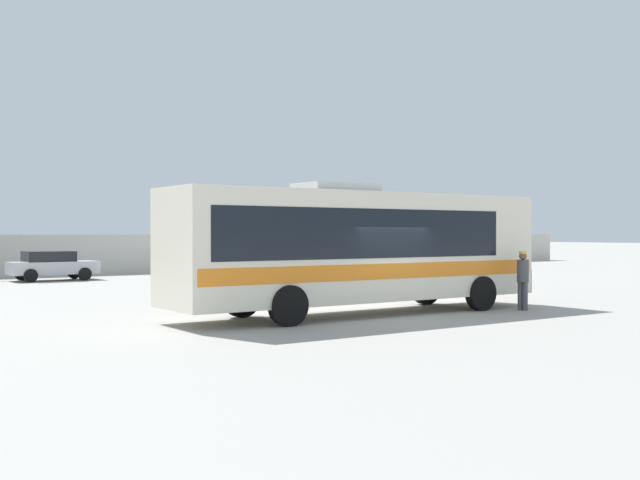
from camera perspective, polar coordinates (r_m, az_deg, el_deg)
ground_plane at (r=29.75m, az=-7.79°, el=-3.99°), size 300.00×300.00×0.00m
perimeter_wall at (r=44.09m, az=-17.15°, el=-1.08°), size 80.00×0.30×2.25m
coach_bus_cream_orange at (r=21.74m, az=2.80°, el=-0.41°), size 11.78×2.86×3.73m
attendant_by_bus_door at (r=23.76m, az=15.00°, el=-2.69°), size 0.42×0.42×1.78m
parked_car_second_silver at (r=39.53m, az=-19.50°, el=-1.78°), size 4.16×2.02×1.45m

